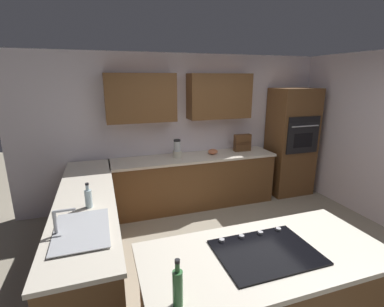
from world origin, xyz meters
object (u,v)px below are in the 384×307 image
at_px(mixing_bowl, 213,152).
at_px(spice_rack, 242,143).
at_px(sink_unit, 81,230).
at_px(dish_soap_bottle, 88,198).
at_px(wall_oven, 291,142).
at_px(cooktop, 266,251).
at_px(oil_bottle, 178,287).
at_px(blender, 177,150).

height_order(mixing_bowl, spice_rack, spice_rack).
xyz_separation_m(sink_unit, dish_soap_bottle, (-0.06, -0.48, 0.09)).
xyz_separation_m(wall_oven, cooktop, (2.31, 2.73, -0.11)).
xyz_separation_m(wall_oven, oil_bottle, (3.09, 3.01, 0.01)).
height_order(wall_oven, blender, wall_oven).
relative_size(cooktop, spice_rack, 2.42).
xyz_separation_m(wall_oven, sink_unit, (3.68, 1.96, -0.09)).
bearing_deg(spice_rack, cooktop, 65.07).
distance_m(cooktop, dish_soap_bottle, 1.82).
bearing_deg(spice_rack, oil_bottle, 55.98).
relative_size(sink_unit, oil_bottle, 2.25).
height_order(spice_rack, dish_soap_bottle, spice_rack).
bearing_deg(wall_oven, spice_rack, -4.81).
height_order(wall_oven, oil_bottle, wall_oven).
xyz_separation_m(cooktop, blender, (-0.06, -2.77, 0.12)).
bearing_deg(cooktop, spice_rack, -114.93).
relative_size(wall_oven, dish_soap_bottle, 7.55).
bearing_deg(sink_unit, wall_oven, -151.96).
bearing_deg(oil_bottle, cooktop, -160.15).
distance_m(mixing_bowl, spice_rack, 0.61).
relative_size(cooktop, dish_soap_bottle, 2.84).
bearing_deg(cooktop, dish_soap_bottle, -43.62).
height_order(dish_soap_bottle, oil_bottle, oil_bottle).
distance_m(dish_soap_bottle, oil_bottle, 1.62).
height_order(cooktop, oil_bottle, oil_bottle).
relative_size(wall_oven, sink_unit, 2.89).
xyz_separation_m(mixing_bowl, dish_soap_bottle, (2.02, 1.52, 0.06)).
xyz_separation_m(spice_rack, dish_soap_bottle, (2.62, 1.56, -0.05)).
bearing_deg(sink_unit, spice_rack, -142.66).
bearing_deg(blender, sink_unit, 54.46).
relative_size(blender, oil_bottle, 0.99).
height_order(cooktop, mixing_bowl, mixing_bowl).
bearing_deg(mixing_bowl, cooktop, 75.67).
bearing_deg(spice_rack, blender, 2.01).
bearing_deg(blender, wall_oven, 178.97).
bearing_deg(oil_bottle, blender, -105.38).
relative_size(blender, mixing_bowl, 1.81).
distance_m(sink_unit, spice_rack, 3.37).
bearing_deg(mixing_bowl, dish_soap_bottle, 36.95).
distance_m(sink_unit, oil_bottle, 1.21).
distance_m(mixing_bowl, oil_bottle, 3.40).
bearing_deg(oil_bottle, mixing_bowl, -116.01).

